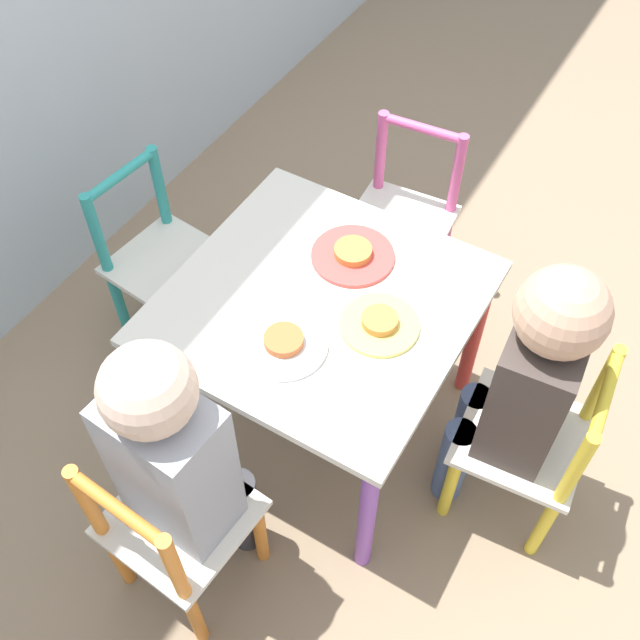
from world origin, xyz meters
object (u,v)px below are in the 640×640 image
Objects in this scene: chair_yellow at (532,444)px; child_front at (526,380)px; kids_table at (320,318)px; chair_teal at (163,263)px; chair_orange at (173,530)px; plate_front at (379,324)px; chair_pink at (402,222)px; child_left at (178,457)px; plate_left at (284,343)px; plate_right at (353,255)px.

chair_yellow is 0.68× the size of child_front.
kids_table is 0.53m from chair_teal.
chair_orange reaches higher than plate_front.
chair_orange is 1.00× the size of chair_teal.
chair_orange is at bearing 175.72° from kids_table.
chair_orange is 1.00m from chair_pink.
chair_orange is (-0.54, 0.54, 0.00)m from chair_yellow.
chair_yellow is 0.21m from child_front.
child_left is 4.74× the size of plate_front.
child_left reaches higher than plate_left.
plate_front is at bearing -88.70° from chair_teal.
child_front is 0.46m from plate_right.
chair_teal is at bearing 69.00° from plate_left.
chair_yellow is 0.75m from child_left.
chair_yellow is 1.00× the size of chair_teal.
child_front is 0.31m from plate_front.
chair_yellow reaches higher than plate_left.
child_front is at bearing -85.05° from chair_teal.
kids_table is 0.81× the size of child_front.
chair_teal is at bearing 84.02° from kids_table.
chair_pink is at bearing 6.70° from plate_right.
plate_front and plate_left have the same top height.
chair_pink is 0.68× the size of child_front.
child_left is at bearing 175.72° from kids_table.
chair_teal is (-0.45, 0.46, 0.00)m from chair_pink.
plate_right is (0.64, -0.04, 0.22)m from chair_orange.
chair_orange is at bearing -46.34° from child_front.
chair_teal is at bearing -42.36° from child_left.
child_left is 0.58m from plate_right.
chair_teal is 3.12× the size of plate_front.
plate_front is at bearing -88.24° from chair_yellow.
child_front is at bearing -130.57° from child_left.
child_left is 4.37× the size of plate_left.
chair_yellow is 2.88× the size of plate_left.
plate_right is at bearing -107.85° from child_front.
child_left reaches higher than chair_orange.
child_left reaches higher than child_front.
child_front is (0.04, -0.44, 0.05)m from kids_table.
kids_table is 1.20× the size of chair_yellow.
child_left is (-0.48, 0.54, 0.21)m from chair_yellow.
chair_yellow is at bearing -85.42° from kids_table.
kids_table is 0.16m from plate_left.
child_front is 0.67m from child_left.
plate_right is (0.09, -0.50, 0.22)m from chair_teal.
chair_yellow is 0.58m from plate_left.
chair_yellow is 2.79× the size of plate_right.
chair_orange reaches higher than kids_table.
plate_front reaches higher than kids_table.
plate_left is (-0.14, 0.00, 0.07)m from kids_table.
plate_right is (0.14, 0.00, 0.07)m from kids_table.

